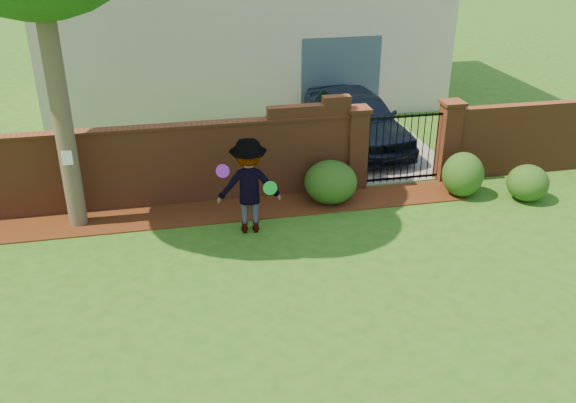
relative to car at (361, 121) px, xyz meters
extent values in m
cube|color=#2A5816|center=(-3.28, -6.32, -0.76)|extent=(80.00, 80.00, 0.01)
cube|color=#3D1B0B|center=(-4.23, -2.99, -0.74)|extent=(11.10, 1.08, 0.03)
cube|color=brown|center=(-5.43, -2.32, 0.10)|extent=(8.70, 0.25, 1.70)
cube|color=brown|center=(-1.98, -2.32, 1.10)|extent=(1.80, 0.25, 0.30)
cube|color=brown|center=(-1.38, -2.32, 1.33)|extent=(0.60, 0.25, 0.16)
cube|color=brown|center=(-5.43, -2.32, 0.98)|extent=(8.70, 0.31, 0.06)
cube|color=brown|center=(3.32, -2.32, 0.10)|extent=(4.00, 0.25, 1.70)
cube|color=brown|center=(-0.88, -2.32, 0.15)|extent=(0.42, 0.42, 1.80)
cube|color=brown|center=(-0.88, -2.32, 1.09)|extent=(0.50, 0.50, 0.08)
cube|color=brown|center=(1.32, -2.32, 0.15)|extent=(0.42, 0.42, 1.80)
cube|color=brown|center=(1.32, -2.32, 1.09)|extent=(0.50, 0.50, 0.08)
cylinder|color=black|center=(-0.59, -2.32, 0.10)|extent=(0.02, 0.02, 1.60)
cylinder|color=black|center=(-0.43, -2.32, 0.10)|extent=(0.02, 0.02, 1.60)
cylinder|color=black|center=(-0.27, -2.32, 0.10)|extent=(0.02, 0.02, 1.60)
cylinder|color=black|center=(-0.10, -2.32, 0.10)|extent=(0.02, 0.02, 1.60)
cylinder|color=black|center=(0.06, -2.32, 0.10)|extent=(0.02, 0.02, 1.60)
cylinder|color=black|center=(0.22, -2.32, 0.10)|extent=(0.02, 0.02, 1.60)
cylinder|color=black|center=(0.38, -2.32, 0.10)|extent=(0.02, 0.02, 1.60)
cylinder|color=black|center=(0.54, -2.32, 0.10)|extent=(0.02, 0.02, 1.60)
cylinder|color=black|center=(0.70, -2.32, 0.10)|extent=(0.02, 0.02, 1.60)
cylinder|color=black|center=(0.87, -2.32, 0.10)|extent=(0.02, 0.02, 1.60)
cylinder|color=black|center=(1.03, -2.32, 0.10)|extent=(0.02, 0.02, 1.60)
cube|color=black|center=(0.22, -2.32, -0.63)|extent=(1.78, 0.03, 0.05)
cube|color=black|center=(0.22, -2.32, 0.85)|extent=(1.78, 0.03, 0.05)
cube|color=gray|center=(0.22, 1.68, -0.75)|extent=(3.20, 8.00, 0.01)
cube|color=beige|center=(-2.28, 5.68, 2.25)|extent=(12.00, 6.00, 6.00)
cube|color=#384C5B|center=(0.22, 2.73, 0.45)|extent=(2.40, 0.12, 2.40)
imported|color=black|center=(0.00, 0.00, 0.00)|extent=(2.21, 4.58, 1.51)
cylinder|color=#493B2C|center=(-6.88, -2.92, 2.75)|extent=(0.36, 0.36, 7.00)
cube|color=white|center=(-6.88, -3.11, 0.75)|extent=(0.20, 0.01, 0.28)
ellipsoid|color=#184414|center=(-1.64, -2.97, -0.29)|extent=(1.13, 1.13, 0.93)
ellipsoid|color=#184414|center=(1.28, -3.25, -0.26)|extent=(0.90, 0.90, 0.99)
ellipsoid|color=#184414|center=(2.56, -3.75, -0.36)|extent=(0.89, 0.89, 0.79)
imported|color=gray|center=(-3.55, -3.93, 0.20)|extent=(1.29, 0.82, 1.91)
cylinder|color=purple|center=(-4.03, -3.92, 0.57)|extent=(0.27, 0.11, 0.26)
cylinder|color=green|center=(-3.17, -4.13, 0.23)|extent=(0.28, 0.10, 0.27)
camera|label=1|loc=(-5.06, -14.69, 5.08)|focal=38.78mm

